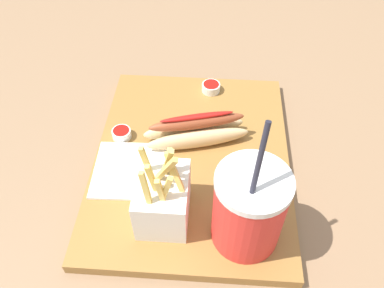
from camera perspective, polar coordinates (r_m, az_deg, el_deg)
name	(u,v)px	position (r m, az deg, el deg)	size (l,w,h in m)	color
ground_plane	(192,166)	(0.71, 0.00, -3.26)	(2.40, 2.40, 0.02)	#8C6B4C
food_tray	(192,159)	(0.69, 0.00, -2.22)	(0.43, 0.34, 0.02)	olive
soda_cup	(249,209)	(0.54, 8.28, -9.32)	(0.10, 0.10, 0.23)	red
fries_basket	(163,198)	(0.58, -4.26, -7.88)	(0.10, 0.07, 0.15)	white
hot_dog_1	(197,131)	(0.69, 0.70, 1.96)	(0.10, 0.19, 0.06)	#E5C689
ketchup_cup_1	(211,87)	(0.80, 2.79, 8.29)	(0.04, 0.04, 0.02)	white
ketchup_cup_2	(122,133)	(0.72, -10.22, 1.55)	(0.03, 0.03, 0.02)	white
napkin_stack	(131,170)	(0.67, -8.83, -3.77)	(0.12, 0.12, 0.00)	white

